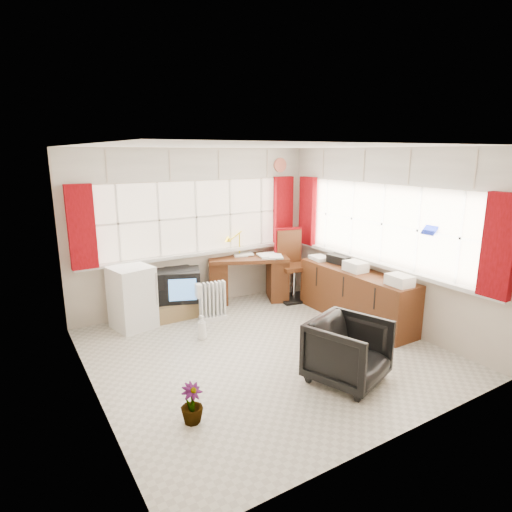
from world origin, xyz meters
The scene contains 20 objects.
ground centered at (0.00, 0.00, 0.00)m, with size 4.00×4.00×0.00m, color beige.
room_walls centered at (0.00, 0.00, 1.50)m, with size 4.00×4.00×4.00m.
window_back centered at (0.00, 1.94, 0.95)m, with size 3.70×0.12×3.60m.
window_right centered at (1.94, 0.00, 0.95)m, with size 0.12×3.70×3.60m.
curtains centered at (0.92, 0.93, 1.46)m, with size 3.83×3.83×1.15m.
overhead_cabinets centered at (0.98, 0.98, 2.25)m, with size 3.98×3.98×0.48m.
desk centered at (0.83, 1.80, 0.42)m, with size 1.45×1.12×0.79m.
desk_lamp centered at (0.75, 1.95, 1.03)m, with size 0.16×0.14×0.41m.
task_chair centered at (1.50, 1.51, 0.63)m, with size 0.57×0.60×1.20m.
office_chair centered at (0.40, -1.06, 0.35)m, with size 0.74×0.77×0.70m, color black.
radiator centered at (-0.10, 1.26, 0.24)m, with size 0.41×0.20×0.59m.
credenza centered at (1.73, 0.20, 0.39)m, with size 0.50×2.00×0.85m.
file_tray centered at (1.86, 0.67, 0.81)m, with size 0.30×0.38×0.13m, color black.
tv_bench centered at (-0.55, 1.72, 0.12)m, with size 1.40×0.50×0.25m, color olive.
crt_tv centered at (-0.39, 1.68, 0.49)m, with size 0.66×0.63×0.47m.
hifi_stack centered at (-0.51, 1.75, 0.48)m, with size 0.70×0.47×0.48m.
mini_fridge centered at (-1.16, 1.63, 0.44)m, with size 0.62×0.62×0.89m.
spray_bottle_a centered at (-0.50, 0.75, 0.17)m, with size 0.13×0.13×0.33m, color white.
spray_bottle_b centered at (-0.13, 1.52, 0.09)m, with size 0.08×0.08×0.18m, color #93DCD7.
flower_vase centered at (-1.34, -0.87, 0.19)m, with size 0.21×0.21×0.38m, color black.
Camera 1 is at (-2.66, -4.15, 2.44)m, focal length 30.00 mm.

